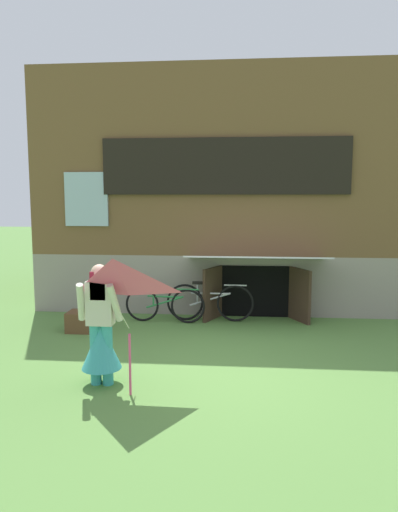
{
  "coord_description": "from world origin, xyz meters",
  "views": [
    {
      "loc": [
        0.36,
        -6.58,
        2.46
      ],
      "look_at": [
        -0.33,
        0.9,
        1.51
      ],
      "focal_mm": 33.25,
      "sensor_mm": 36.0,
      "label": 1
    }
  ],
  "objects_px": {
    "person": "(101,335)",
    "bicycle_silver": "(210,302)",
    "kite": "(113,298)",
    "bicycle_green": "(165,304)",
    "wooden_crate": "(82,321)"
  },
  "relations": [
    {
      "from": "person",
      "to": "bicycle_silver",
      "type": "relative_size",
      "value": 0.92
    },
    {
      "from": "person",
      "to": "bicycle_silver",
      "type": "height_order",
      "value": "person"
    },
    {
      "from": "person",
      "to": "bicycle_silver",
      "type": "bearing_deg",
      "value": 66.91
    },
    {
      "from": "kite",
      "to": "bicycle_green",
      "type": "relative_size",
      "value": 1.01
    },
    {
      "from": "person",
      "to": "wooden_crate",
      "type": "distance_m",
      "value": 2.66
    },
    {
      "from": "wooden_crate",
      "to": "person",
      "type": "bearing_deg",
      "value": -65.54
    },
    {
      "from": "bicycle_silver",
      "to": "bicycle_green",
      "type": "xyz_separation_m",
      "value": [
        -0.87,
        -0.18,
        -0.03
      ]
    },
    {
      "from": "bicycle_green",
      "to": "wooden_crate",
      "type": "bearing_deg",
      "value": -147.59
    },
    {
      "from": "person",
      "to": "wooden_crate",
      "type": "xyz_separation_m",
      "value": [
        -1.08,
        2.38,
        -0.49
      ]
    },
    {
      "from": "bicycle_green",
      "to": "wooden_crate",
      "type": "relative_size",
      "value": 3.1
    },
    {
      "from": "person",
      "to": "wooden_crate",
      "type": "relative_size",
      "value": 3.11
    },
    {
      "from": "wooden_crate",
      "to": "bicycle_silver",
      "type": "bearing_deg",
      "value": 22.27
    },
    {
      "from": "bicycle_silver",
      "to": "wooden_crate",
      "type": "height_order",
      "value": "bicycle_silver"
    },
    {
      "from": "kite",
      "to": "bicycle_green",
      "type": "distance_m",
      "value": 3.85
    },
    {
      "from": "kite",
      "to": "person",
      "type": "bearing_deg",
      "value": 119.9
    }
  ]
}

